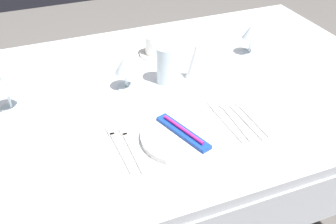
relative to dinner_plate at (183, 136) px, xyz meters
The scene contains 16 objects.
dining_table 0.29m from the dinner_plate, 85.90° to the left, with size 1.80×1.11×0.74m.
dinner_plate is the anchor object (origin of this frame).
toothbrush_package 0.02m from the dinner_plate, ahead, with size 0.10×0.21×0.02m.
fork_outer 0.16m from the dinner_plate, behind, with size 0.02×0.22×0.00m.
fork_inner 0.19m from the dinner_plate, behind, with size 0.02×0.22×0.00m.
dinner_knife 0.16m from the dinner_plate, ahead, with size 0.02×0.24×0.00m.
spoon_soup 0.20m from the dinner_plate, 13.35° to the left, with size 0.03×0.22×0.01m.
spoon_dessert 0.22m from the dinner_plate, 11.00° to the left, with size 0.03×0.23×0.01m.
spoon_tea 0.25m from the dinner_plate, ahead, with size 0.03×0.21×0.01m.
saucer_left 0.55m from the dinner_plate, 77.90° to the left, with size 0.13×0.13×0.01m, color white.
coffee_cup_left 0.56m from the dinner_plate, 77.72° to the left, with size 0.11×0.09×0.07m.
wine_glass_centre 0.59m from the dinner_plate, 142.17° to the left, with size 0.08×0.08×0.14m.
wine_glass_left 0.64m from the dinner_plate, 40.81° to the left, with size 0.07×0.07×0.13m.
wine_glass_right 0.36m from the dinner_plate, 101.57° to the left, with size 0.07×0.07×0.13m.
drink_tumbler 0.34m from the dinner_plate, 76.44° to the left, with size 0.07×0.07×0.14m.
napkin_folded 0.37m from the dinner_plate, 59.06° to the left, with size 0.07×0.07×0.15m, color white.
Camera 1 is at (-0.43, -1.17, 1.52)m, focal length 44.47 mm.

